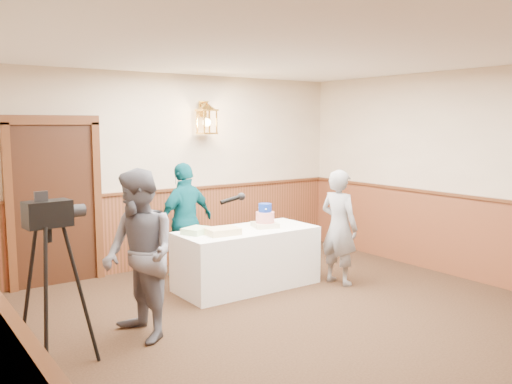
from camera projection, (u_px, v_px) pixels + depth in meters
ground at (329, 341)px, 5.23m from camera, size 7.00×7.00×0.00m
room_shell at (296, 181)px, 5.37m from camera, size 6.02×7.02×2.81m
display_table at (247, 258)px, 6.92m from camera, size 1.80×0.80×0.75m
tiered_cake at (265, 218)px, 7.01m from camera, size 0.37×0.37×0.31m
sheet_cake_yellow at (222, 231)px, 6.55m from camera, size 0.41×0.33×0.08m
sheet_cake_green at (196, 231)px, 6.60m from camera, size 0.39×0.36×0.07m
interviewer at (139, 255)px, 5.19m from camera, size 1.51×0.84×1.66m
baker at (339, 227)px, 7.02m from camera, size 0.44×0.60×1.50m
assistant_p at (186, 221)px, 7.30m from camera, size 0.99×0.61×1.57m
tv_camera_rig at (52, 298)px, 4.46m from camera, size 0.58×0.54×1.47m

